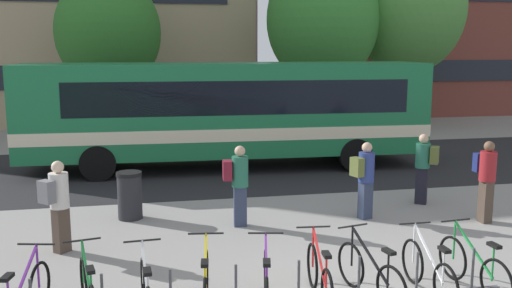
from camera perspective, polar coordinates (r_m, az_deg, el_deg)
name	(u,v)px	position (r m, az deg, el deg)	size (l,w,h in m)	color
bus_lane_asphalt	(240,167)	(17.52, -1.58, -2.32)	(80.00, 7.20, 0.01)	#232326
city_bus	(224,110)	(17.16, -3.21, 3.40)	(12.11, 3.02, 3.20)	#196B3D
parked_bicycle_yellow_4	(206,286)	(8.13, -5.09, -14.09)	(0.52, 1.72, 0.99)	black
parked_bicycle_purple_5	(266,285)	(8.12, 1.03, -14.09)	(0.55, 1.70, 0.99)	black
parked_bicycle_red_6	(320,277)	(8.44, 6.44, -13.21)	(0.52, 1.72, 0.99)	black
parked_bicycle_black_7	(370,275)	(8.63, 11.47, -12.81)	(0.57, 1.69, 0.99)	black
parked_bicycle_white_8	(428,272)	(8.94, 17.02, -12.25)	(0.52, 1.72, 0.99)	black
parked_bicycle_green_9	(473,268)	(9.31, 21.11, -11.58)	(0.52, 1.72, 0.99)	black
commuter_maroon_pack_0	(238,180)	(11.60, -1.80, -3.68)	(0.54, 0.36, 1.69)	#2D3851
commuter_olive_pack_1	(424,164)	(13.81, 16.62, -1.94)	(0.60, 0.55, 1.67)	black
commuter_navy_pack_2	(486,175)	(12.82, 22.23, -2.96)	(0.35, 0.53, 1.74)	#47382D
commuter_olive_pack_3	(365,175)	(12.31, 10.94, -3.13)	(0.59, 0.46, 1.68)	#2D3851
commuter_grey_pack_4	(58,201)	(10.71, -19.38, -5.42)	(0.58, 0.59, 1.68)	#47382D
trash_bin	(130,195)	(12.51, -12.64, -5.07)	(0.55, 0.55, 1.03)	#232328
street_tree_0	(323,20)	(24.88, 6.74, 12.35)	(4.81, 4.81, 7.66)	brown
street_tree_1	(408,8)	(26.81, 15.13, 13.12)	(5.06, 5.06, 8.37)	brown
street_tree_2	(108,32)	(24.00, -14.70, 10.85)	(4.22, 4.22, 6.63)	brown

